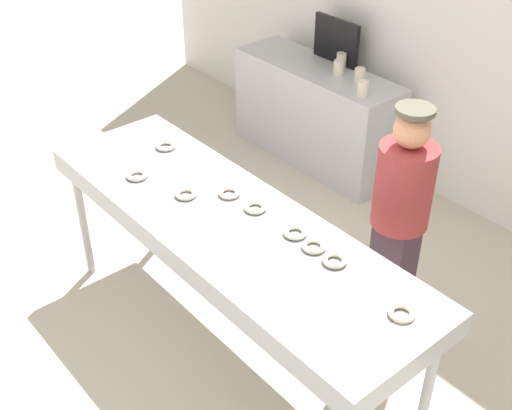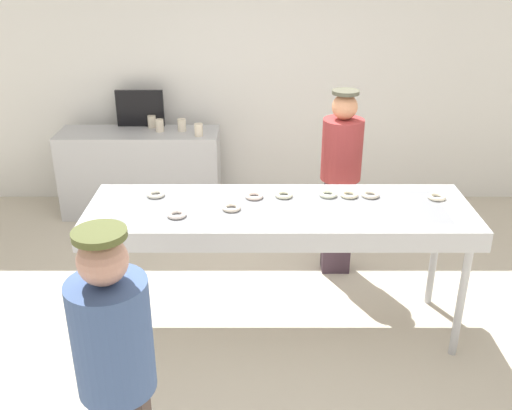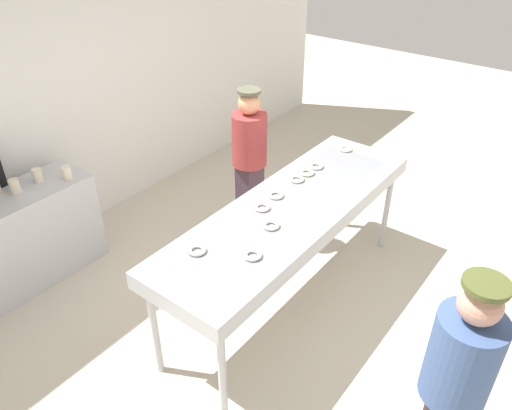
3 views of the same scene
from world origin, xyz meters
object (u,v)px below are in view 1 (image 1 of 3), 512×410
at_px(paper_cup_0, 341,60).
at_px(sugar_donut_4, 402,313).
at_px(paper_cup_2, 338,68).
at_px(worker_baker, 399,217).
at_px(sugar_donut_6, 335,260).
at_px(paper_cup_3, 360,76).
at_px(sugar_donut_5, 166,146).
at_px(sugar_donut_3, 186,194).
at_px(menu_display, 336,41).
at_px(sugar_donut_8, 295,232).
at_px(prep_counter, 315,114).
at_px(sugar_donut_0, 255,207).
at_px(sugar_donut_2, 137,175).
at_px(sugar_donut_7, 229,193).
at_px(sugar_donut_1, 314,246).
at_px(fryer_conveyor, 227,229).
at_px(paper_cup_1, 363,89).

bearing_deg(paper_cup_0, sugar_donut_4, -41.27).
bearing_deg(paper_cup_2, worker_baker, -36.21).
bearing_deg(sugar_donut_6, paper_cup_3, 129.50).
bearing_deg(paper_cup_2, paper_cup_0, 125.76).
distance_m(sugar_donut_5, paper_cup_3, 1.92).
height_order(sugar_donut_3, menu_display, menu_display).
height_order(sugar_donut_8, prep_counter, sugar_donut_8).
relative_size(sugar_donut_0, sugar_donut_2, 1.00).
distance_m(sugar_donut_8, menu_display, 2.72).
bearing_deg(sugar_donut_7, sugar_donut_8, 3.37).
bearing_deg(menu_display, paper_cup_3, -21.59).
relative_size(sugar_donut_1, sugar_donut_8, 1.00).
bearing_deg(fryer_conveyor, sugar_donut_5, 168.35).
bearing_deg(paper_cup_3, sugar_donut_2, -84.11).
distance_m(sugar_donut_2, worker_baker, 1.59).
distance_m(sugar_donut_8, paper_cup_2, 2.43).
bearing_deg(paper_cup_2, sugar_donut_0, -58.12).
xyz_separation_m(sugar_donut_0, paper_cup_3, (-0.96, 1.92, -0.05)).
distance_m(sugar_donut_1, sugar_donut_5, 1.39).
relative_size(sugar_donut_2, sugar_donut_3, 1.00).
xyz_separation_m(sugar_donut_2, paper_cup_3, (-0.23, 2.26, -0.05)).
relative_size(paper_cup_1, paper_cup_2, 1.00).
height_order(sugar_donut_5, paper_cup_1, sugar_donut_5).
bearing_deg(sugar_donut_4, menu_display, 139.46).
relative_size(sugar_donut_8, worker_baker, 0.08).
bearing_deg(menu_display, sugar_donut_6, -45.91).
bearing_deg(menu_display, sugar_donut_4, -40.54).
height_order(fryer_conveyor, sugar_donut_1, sugar_donut_1).
distance_m(sugar_donut_1, paper_cup_2, 2.53).
xyz_separation_m(prep_counter, paper_cup_3, (0.45, 0.03, 0.51)).
relative_size(sugar_donut_0, paper_cup_3, 1.02).
xyz_separation_m(paper_cup_0, paper_cup_3, (0.33, -0.13, 0.00)).
bearing_deg(sugar_donut_8, sugar_donut_7, -176.63).
xyz_separation_m(sugar_donut_5, paper_cup_3, (-0.04, 1.92, -0.05)).
xyz_separation_m(sugar_donut_0, prep_counter, (-1.41, 1.89, -0.57)).
bearing_deg(paper_cup_3, paper_cup_0, 158.78).
xyz_separation_m(paper_cup_0, paper_cup_1, (0.52, -0.30, 0.00)).
relative_size(sugar_donut_5, menu_display, 0.26).
bearing_deg(sugar_donut_5, paper_cup_0, 100.19).
bearing_deg(sugar_donut_5, paper_cup_2, 97.94).
height_order(sugar_donut_2, paper_cup_1, sugar_donut_2).
bearing_deg(sugar_donut_6, sugar_donut_4, -4.81).
xyz_separation_m(fryer_conveyor, paper_cup_3, (-0.93, 2.10, 0.04)).
relative_size(fryer_conveyor, sugar_donut_4, 20.65).
bearing_deg(paper_cup_1, sugar_donut_6, -51.47).
bearing_deg(sugar_donut_0, sugar_donut_6, 0.22).
height_order(worker_baker, paper_cup_3, worker_baker).
height_order(paper_cup_0, paper_cup_2, same).
relative_size(sugar_donut_3, paper_cup_0, 1.02).
relative_size(sugar_donut_0, menu_display, 0.26).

